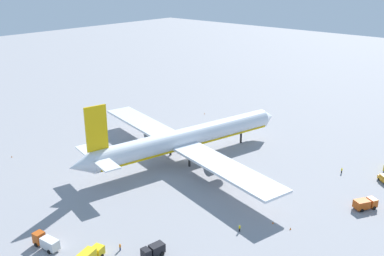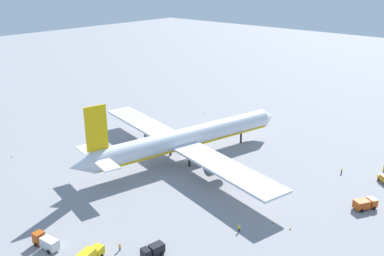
{
  "view_description": "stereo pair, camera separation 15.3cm",
  "coord_description": "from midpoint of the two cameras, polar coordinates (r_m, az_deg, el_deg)",
  "views": [
    {
      "loc": [
        -90.85,
        -82.15,
        54.73
      ],
      "look_at": [
        5.4,
        3.12,
        7.69
      ],
      "focal_mm": 40.42,
      "sensor_mm": 36.0,
      "label": 1
    },
    {
      "loc": [
        -90.75,
        -82.26,
        54.73
      ],
      "look_at": [
        5.4,
        3.12,
        7.69
      ],
      "focal_mm": 40.42,
      "sensor_mm": 36.0,
      "label": 2
    }
  ],
  "objects": [
    {
      "name": "traffic_cone_0",
      "position": [
        145.85,
        -22.66,
        -3.47
      ],
      "size": [
        0.36,
        0.36,
        0.55
      ],
      "primitive_type": "cone",
      "color": "orange",
      "rests_on": "ground"
    },
    {
      "name": "ground_plane",
      "position": [
        134.15,
        -0.5,
        -3.98
      ],
      "size": [
        600.0,
        600.0,
        0.0
      ],
      "primitive_type": "plane",
      "color": "gray"
    },
    {
      "name": "ground_worker_1",
      "position": [
        99.06,
        6.32,
        -12.99
      ],
      "size": [
        0.57,
        0.57,
        1.69
      ],
      "color": "black",
      "rests_on": "ground"
    },
    {
      "name": "baggage_cart_0",
      "position": [
        176.23,
        -12.36,
        1.79
      ],
      "size": [
        3.36,
        2.53,
        1.44
      ],
      "color": "#595B60",
      "rests_on": "ground"
    },
    {
      "name": "traffic_cone_3",
      "position": [
        103.16,
        10.65,
        -12.16
      ],
      "size": [
        0.36,
        0.36,
        0.55
      ],
      "primitive_type": "cone",
      "color": "orange",
      "rests_on": "ground"
    },
    {
      "name": "service_truck_4",
      "position": [
        91.23,
        -5.13,
        -15.78
      ],
      "size": [
        5.13,
        2.91,
        2.44
      ],
      "color": "black",
      "rests_on": "ground"
    },
    {
      "name": "ground_worker_2",
      "position": [
        94.03,
        -9.47,
        -15.22
      ],
      "size": [
        0.55,
        0.55,
        1.6
      ],
      "color": "navy",
      "rests_on": "ground"
    },
    {
      "name": "airliner",
      "position": [
        131.0,
        -1.01,
        -1.5
      ],
      "size": [
        73.14,
        81.62,
        22.16
      ],
      "color": "silver",
      "rests_on": "ground"
    },
    {
      "name": "service_truck_5",
      "position": [
        98.02,
        -18.7,
        -13.99
      ],
      "size": [
        2.96,
        6.71,
        2.84
      ],
      "color": "#BF4C14",
      "rests_on": "ground"
    },
    {
      "name": "traffic_cone_1",
      "position": [
        101.86,
        12.89,
        -12.8
      ],
      "size": [
        0.36,
        0.36,
        0.55
      ],
      "primitive_type": "cone",
      "color": "orange",
      "rests_on": "ground"
    },
    {
      "name": "ground_worker_0",
      "position": [
        131.39,
        19.18,
        -5.31
      ],
      "size": [
        0.55,
        0.55,
        1.69
      ],
      "color": "black",
      "rests_on": "ground"
    },
    {
      "name": "service_truck_3",
      "position": [
        114.58,
        21.89,
        -9.24
      ],
      "size": [
        6.1,
        4.89,
        2.44
      ],
      "color": "#BF4C14",
      "rests_on": "ground"
    },
    {
      "name": "traffic_cone_2",
      "position": [
        174.83,
        1.7,
        1.94
      ],
      "size": [
        0.36,
        0.36,
        0.55
      ],
      "primitive_type": "cone",
      "color": "orange",
      "rests_on": "ground"
    }
  ]
}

